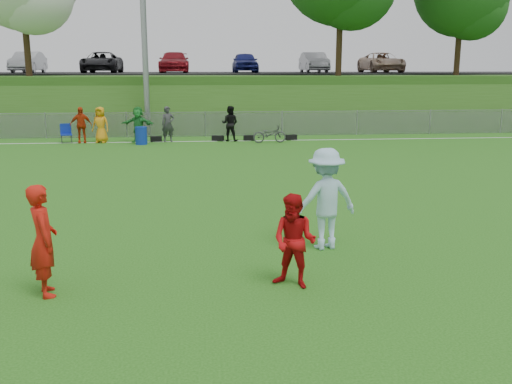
{
  "coord_description": "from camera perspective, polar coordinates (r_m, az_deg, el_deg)",
  "views": [
    {
      "loc": [
        -0.25,
        -9.55,
        3.56
      ],
      "look_at": [
        0.73,
        0.5,
        1.32
      ],
      "focal_mm": 40.0,
      "sensor_mm": 36.0,
      "label": 1
    }
  ],
  "objects": [
    {
      "name": "player_red_left",
      "position": [
        9.53,
        -20.51,
        -4.56
      ],
      "size": [
        0.64,
        0.76,
        1.79
      ],
      "primitive_type": "imported",
      "rotation": [
        0.0,
        0.0,
        1.95
      ],
      "color": "red",
      "rests_on": "ground"
    },
    {
      "name": "fence",
      "position": [
        29.7,
        -5.09,
        6.8
      ],
      "size": [
        58.0,
        0.06,
        1.3
      ],
      "color": "gray",
      "rests_on": "ground"
    },
    {
      "name": "frisbee",
      "position": [
        9.47,
        3.28,
        -3.51
      ],
      "size": [
        0.26,
        0.26,
        0.02
      ],
      "color": "white",
      "rests_on": "ground"
    },
    {
      "name": "sideline_far",
      "position": [
        27.78,
        -5.02,
        5.08
      ],
      "size": [
        60.0,
        0.1,
        0.01
      ],
      "primitive_type": "cube",
      "color": "white",
      "rests_on": "ground"
    },
    {
      "name": "car_row",
      "position": [
        41.57,
        -7.0,
        12.75
      ],
      "size": [
        32.04,
        5.18,
        1.44
      ],
      "color": "white",
      "rests_on": "parking_lot"
    },
    {
      "name": "player_red_center",
      "position": [
        9.3,
        3.87,
        -4.93
      ],
      "size": [
        0.95,
        0.9,
        1.56
      ],
      "primitive_type": "imported",
      "rotation": [
        0.0,
        0.0,
        -0.55
      ],
      "color": "#B50C0F",
      "rests_on": "ground"
    },
    {
      "name": "gear_bags",
      "position": [
        27.9,
        -2.73,
        5.4
      ],
      "size": [
        7.15,
        0.48,
        0.26
      ],
      "color": "black",
      "rests_on": "ground"
    },
    {
      "name": "berm",
      "position": [
        40.61,
        -5.27,
        9.52
      ],
      "size": [
        120.0,
        18.0,
        3.0
      ],
      "primitive_type": "cube",
      "color": "#2B5518",
      "rests_on": "ground"
    },
    {
      "name": "parking_lot",
      "position": [
        42.56,
        -5.34,
        11.74
      ],
      "size": [
        120.0,
        12.0,
        0.1
      ],
      "primitive_type": "cube",
      "color": "black",
      "rests_on": "berm"
    },
    {
      "name": "ground",
      "position": [
        10.2,
        -3.86,
        -7.97
      ],
      "size": [
        120.0,
        120.0,
        0.0
      ],
      "primitive_type": "plane",
      "color": "#1D5512",
      "rests_on": "ground"
    },
    {
      "name": "player_blue",
      "position": [
        11.29,
        6.97,
        -0.69
      ],
      "size": [
        1.43,
        1.02,
        2.01
      ],
      "primitive_type": "imported",
      "rotation": [
        0.0,
        0.0,
        3.37
      ],
      "color": "#A5D0E5",
      "rests_on": "ground"
    },
    {
      "name": "light_pole",
      "position": [
        30.64,
        -11.25,
        18.14
      ],
      "size": [
        1.2,
        0.4,
        12.15
      ],
      "color": "gray",
      "rests_on": "ground"
    },
    {
      "name": "spectator_row",
      "position": [
        27.81,
        -11.03,
        6.65
      ],
      "size": [
        8.05,
        0.87,
        1.69
      ],
      "color": "#B92D0C",
      "rests_on": "ground"
    },
    {
      "name": "bicycle",
      "position": [
        27.13,
        1.36,
        5.82
      ],
      "size": [
        1.61,
        0.68,
        0.83
      ],
      "primitive_type": "imported",
      "rotation": [
        0.0,
        0.0,
        1.66
      ],
      "color": "#313134",
      "rests_on": "ground"
    },
    {
      "name": "camp_chair",
      "position": [
        28.5,
        -18.42,
        5.2
      ],
      "size": [
        0.62,
        0.63,
        0.9
      ],
      "rotation": [
        0.0,
        0.0,
        0.28
      ],
      "color": "#0E2397",
      "rests_on": "ground"
    },
    {
      "name": "recycling_bin",
      "position": [
        27.08,
        -11.41,
        5.55
      ],
      "size": [
        0.6,
        0.6,
        0.81
      ],
      "primitive_type": "cylinder",
      "rotation": [
        0.0,
        0.0,
        -0.1
      ],
      "color": "#0D2C97",
      "rests_on": "ground"
    }
  ]
}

